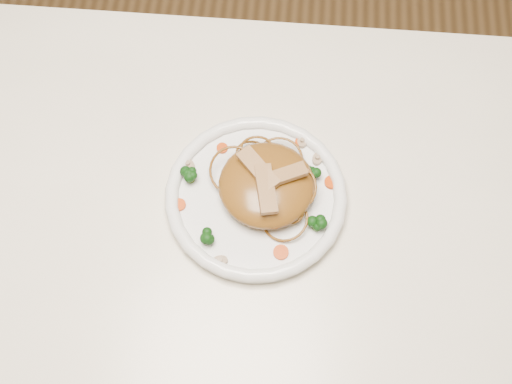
{
  "coord_description": "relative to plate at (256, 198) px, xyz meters",
  "views": [
    {
      "loc": [
        0.12,
        -0.35,
        1.64
      ],
      "look_at": [
        0.08,
        0.06,
        0.78
      ],
      "focal_mm": 46.0,
      "sensor_mm": 36.0,
      "label": 1
    }
  ],
  "objects": [
    {
      "name": "carrot_2",
      "position": [
        0.11,
        0.03,
        0.01
      ],
      "size": [
        0.03,
        0.03,
        0.0
      ],
      "primitive_type": "cylinder",
      "rotation": [
        0.0,
        0.0,
        -0.17
      ],
      "color": "#CF3D07",
      "rests_on": "plate"
    },
    {
      "name": "ground",
      "position": [
        -0.08,
        -0.06,
        -0.76
      ],
      "size": [
        4.0,
        4.0,
        0.0
      ],
      "primitive_type": "plane",
      "color": "#4C331A",
      "rests_on": "ground"
    },
    {
      "name": "mushroom_2",
      "position": [
        -0.11,
        0.04,
        0.01
      ],
      "size": [
        0.03,
        0.03,
        0.01
      ],
      "primitive_type": "cylinder",
      "rotation": [
        0.0,
        0.0,
        -0.55
      ],
      "color": "tan",
      "rests_on": "plate"
    },
    {
      "name": "chicken_b",
      "position": [
        0.0,
        0.02,
        0.06
      ],
      "size": [
        0.07,
        0.07,
        0.01
      ],
      "primitive_type": "cube",
      "rotation": [
        0.0,
        0.0,
        2.3
      ],
      "color": "tan",
      "rests_on": "noodle_mound"
    },
    {
      "name": "broccoli_0",
      "position": [
        0.08,
        0.04,
        0.02
      ],
      "size": [
        0.03,
        0.03,
        0.03
      ],
      "primitive_type": null,
      "rotation": [
        0.0,
        0.0,
        -0.1
      ],
      "color": "#0D330A",
      "rests_on": "plate"
    },
    {
      "name": "carrot_0",
      "position": [
        0.06,
        0.1,
        0.01
      ],
      "size": [
        0.02,
        0.02,
        0.0
      ],
      "primitive_type": "cylinder",
      "rotation": [
        0.0,
        0.0,
        0.36
      ],
      "color": "#CF3D07",
      "rests_on": "plate"
    },
    {
      "name": "broccoli_3",
      "position": [
        0.09,
        -0.04,
        0.02
      ],
      "size": [
        0.03,
        0.03,
        0.03
      ],
      "primitive_type": null,
      "rotation": [
        0.0,
        0.0,
        0.08
      ],
      "color": "#0D330A",
      "rests_on": "plate"
    },
    {
      "name": "carrot_4",
      "position": [
        0.04,
        -0.09,
        0.01
      ],
      "size": [
        0.03,
        0.03,
        0.0
      ],
      "primitive_type": "cylinder",
      "rotation": [
        0.0,
        0.0,
        0.22
      ],
      "color": "#CF3D07",
      "rests_on": "plate"
    },
    {
      "name": "table",
      "position": [
        -0.08,
        -0.06,
        -0.11
      ],
      "size": [
        1.2,
        0.8,
        0.75
      ],
      "color": "white",
      "rests_on": "ground"
    },
    {
      "name": "broccoli_2",
      "position": [
        -0.06,
        -0.07,
        0.02
      ],
      "size": [
        0.03,
        0.03,
        0.03
      ],
      "primitive_type": null,
      "rotation": [
        0.0,
        0.0,
        0.09
      ],
      "color": "#0D330A",
      "rests_on": "plate"
    },
    {
      "name": "carrot_1",
      "position": [
        -0.11,
        -0.02,
        0.01
      ],
      "size": [
        0.02,
        0.02,
        0.0
      ],
      "primitive_type": "cylinder",
      "rotation": [
        0.0,
        0.0,
        -0.13
      ],
      "color": "#CF3D07",
      "rests_on": "plate"
    },
    {
      "name": "mushroom_1",
      "position": [
        0.09,
        0.07,
        0.01
      ],
      "size": [
        0.03,
        0.03,
        0.01
      ],
      "primitive_type": "cylinder",
      "rotation": [
        0.0,
        0.0,
        1.4
      ],
      "color": "tan",
      "rests_on": "plate"
    },
    {
      "name": "carrot_3",
      "position": [
        -0.06,
        0.08,
        0.01
      ],
      "size": [
        0.02,
        0.02,
        0.0
      ],
      "primitive_type": "cylinder",
      "rotation": [
        0.0,
        0.0,
        -0.43
      ],
      "color": "#CF3D07",
      "rests_on": "plate"
    },
    {
      "name": "chicken_a",
      "position": [
        0.04,
        0.01,
        0.06
      ],
      "size": [
        0.07,
        0.05,
        0.01
      ],
      "primitive_type": "cube",
      "rotation": [
        0.0,
        0.0,
        0.46
      ],
      "color": "tan",
      "rests_on": "noodle_mound"
    },
    {
      "name": "plate",
      "position": [
        0.0,
        0.0,
        0.0
      ],
      "size": [
        0.31,
        0.31,
        0.02
      ],
      "primitive_type": "cylinder",
      "rotation": [
        0.0,
        0.0,
        0.19
      ],
      "color": "white",
      "rests_on": "table"
    },
    {
      "name": "mushroom_3",
      "position": [
        0.06,
        0.1,
        0.01
      ],
      "size": [
        0.02,
        0.02,
        0.01
      ],
      "primitive_type": "cylinder",
      "rotation": [
        0.0,
        0.0,
        1.55
      ],
      "color": "tan",
      "rests_on": "plate"
    },
    {
      "name": "chicken_c",
      "position": [
        0.01,
        -0.01,
        0.06
      ],
      "size": [
        0.04,
        0.08,
        0.01
      ],
      "primitive_type": "cube",
      "rotation": [
        0.0,
        0.0,
        4.93
      ],
      "color": "tan",
      "rests_on": "noodle_mound"
    },
    {
      "name": "noodle_mound",
      "position": [
        0.01,
        0.01,
        0.03
      ],
      "size": [
        0.18,
        0.18,
        0.05
      ],
      "primitive_type": "ellipsoid",
      "rotation": [
        0.0,
        0.0,
        -0.32
      ],
      "color": "brown",
      "rests_on": "plate"
    },
    {
      "name": "broccoli_1",
      "position": [
        -0.1,
        0.02,
        0.02
      ],
      "size": [
        0.03,
        0.03,
        0.03
      ],
      "primitive_type": null,
      "rotation": [
        0.0,
        0.0,
        0.34
      ],
      "color": "#0D330A",
      "rests_on": "plate"
    },
    {
      "name": "mushroom_0",
      "position": [
        -0.04,
        -0.11,
        0.01
      ],
      "size": [
        0.03,
        0.03,
        0.01
      ],
      "primitive_type": "cylinder",
      "rotation": [
        0.0,
        0.0,
        0.28
      ],
      "color": "tan",
      "rests_on": "plate"
    }
  ]
}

